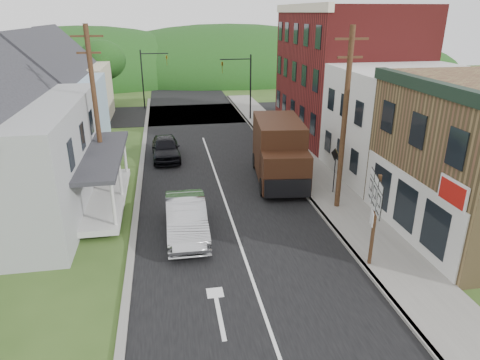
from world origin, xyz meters
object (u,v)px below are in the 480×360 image
silver_sedan (187,219)px  route_sign_cluster (375,208)px  dark_sedan (166,148)px  warning_sign (335,164)px  delivery_van (279,152)px

silver_sedan → route_sign_cluster: (6.98, -3.85, 1.76)m
silver_sedan → dark_sedan: (-0.78, 11.24, -0.05)m
warning_sign → silver_sedan: bearing=-169.2°
dark_sedan → route_sign_cluster: size_ratio=1.21×
dark_sedan → warning_sign: bearing=-43.5°
dark_sedan → warning_sign: 12.10m
dark_sedan → route_sign_cluster: 17.07m
silver_sedan → warning_sign: (8.28, 3.29, 0.95)m
route_sign_cluster → warning_sign: route_sign_cluster is taller
silver_sedan → delivery_van: bearing=45.4°
dark_sedan → route_sign_cluster: (7.76, -15.10, 1.82)m
route_sign_cluster → delivery_van: bearing=112.0°
silver_sedan → route_sign_cluster: size_ratio=1.34×
warning_sign → dark_sedan: bearing=127.8°
dark_sedan → delivery_van: delivery_van is taller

